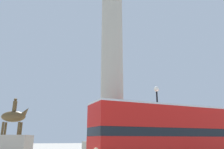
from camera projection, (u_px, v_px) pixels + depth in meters
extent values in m
cube|color=#ADA593|center=(112.00, 147.00, 19.05)|extent=(4.46, 4.46, 0.93)
cylinder|color=#ADA593|center=(112.00, 43.00, 21.88)|extent=(2.12, 2.12, 18.97)
cube|color=black|center=(163.00, 133.00, 15.21)|extent=(10.53, 3.36, 0.55)
cube|color=red|center=(162.00, 118.00, 15.50)|extent=(10.54, 3.41, 1.46)
cube|color=silver|center=(162.00, 107.00, 15.72)|extent=(10.54, 3.41, 0.12)
ellipsoid|color=brown|center=(13.00, 117.00, 19.32)|extent=(2.33, 1.57, 0.95)
cone|color=brown|center=(26.00, 112.00, 19.46)|extent=(1.04, 0.79, 1.00)
cylinder|color=brown|center=(15.00, 106.00, 19.59)|extent=(0.36, 0.36, 0.90)
sphere|color=brown|center=(16.00, 100.00, 19.75)|extent=(0.28, 0.28, 0.28)
cylinder|color=brown|center=(21.00, 129.00, 19.29)|extent=(0.20, 0.20, 1.10)
cylinder|color=brown|center=(19.00, 128.00, 18.79)|extent=(0.20, 0.20, 1.10)
cylinder|color=brown|center=(5.00, 129.00, 19.27)|extent=(0.20, 0.20, 1.10)
cylinder|color=brown|center=(3.00, 128.00, 18.77)|extent=(0.20, 0.20, 1.10)
cylinder|color=black|center=(159.00, 127.00, 19.18)|extent=(0.14, 0.14, 6.24)
sphere|color=white|center=(156.00, 89.00, 20.14)|extent=(0.48, 0.48, 0.48)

